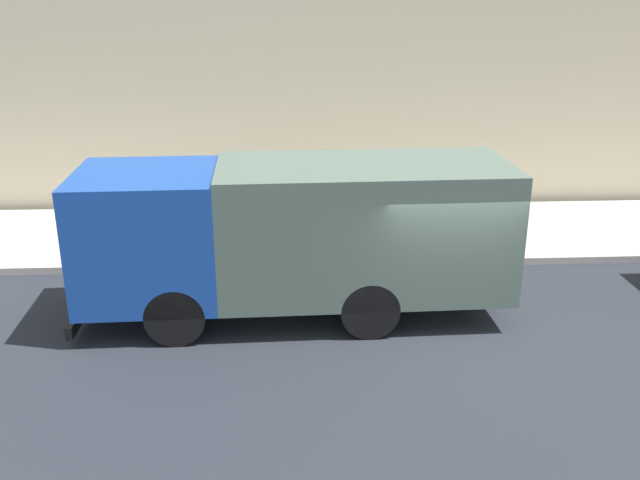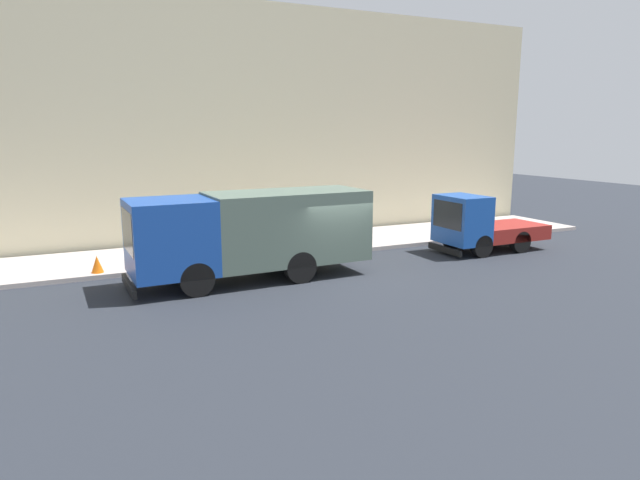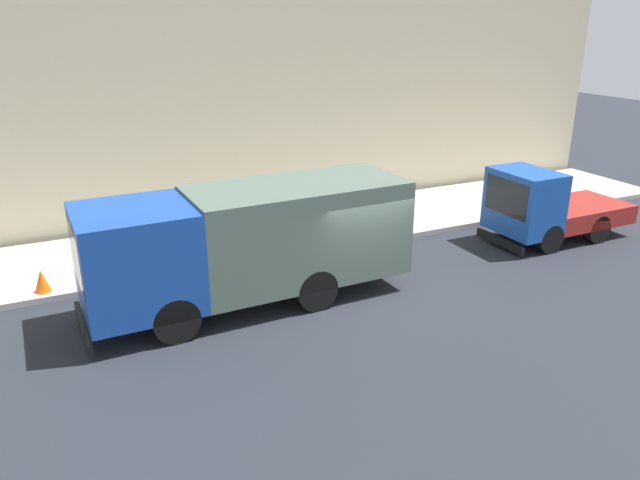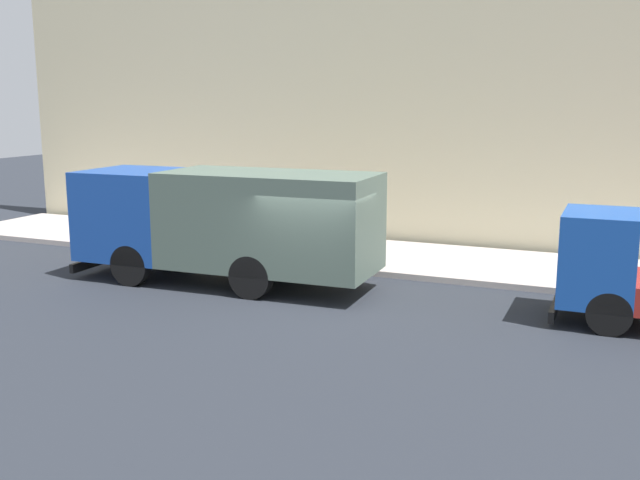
# 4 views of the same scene
# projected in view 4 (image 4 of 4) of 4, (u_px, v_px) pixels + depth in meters

# --- Properties ---
(ground) EXTENTS (80.00, 80.00, 0.00)m
(ground) POSITION_uv_depth(u_px,v_px,m) (311.00, 303.00, 16.94)
(ground) COLOR #24282F
(sidewalk) EXTENTS (4.29, 30.00, 0.16)m
(sidewalk) POSITION_uv_depth(u_px,v_px,m) (381.00, 256.00, 21.57)
(sidewalk) COLOR #B1A69F
(sidewalk) RESTS_ON ground
(building_facade) EXTENTS (0.50, 30.00, 10.39)m
(building_facade) POSITION_uv_depth(u_px,v_px,m) (410.00, 82.00, 22.99)
(building_facade) COLOR beige
(building_facade) RESTS_ON ground
(large_utility_truck) EXTENTS (2.62, 7.97, 2.90)m
(large_utility_truck) POSITION_uv_depth(u_px,v_px,m) (225.00, 220.00, 18.43)
(large_utility_truck) COLOR #19449F
(large_utility_truck) RESTS_ON ground
(pedestrian_walking) EXTENTS (0.53, 0.53, 1.64)m
(pedestrian_walking) POSITION_uv_depth(u_px,v_px,m) (256.00, 226.00, 21.35)
(pedestrian_walking) COLOR brown
(pedestrian_walking) RESTS_ON sidewalk
(traffic_cone_orange) EXTENTS (0.41, 0.41, 0.58)m
(traffic_cone_orange) POSITION_uv_depth(u_px,v_px,m) (137.00, 236.00, 22.76)
(traffic_cone_orange) COLOR orange
(traffic_cone_orange) RESTS_ON sidewalk
(street_sign_post) EXTENTS (0.44, 0.08, 2.31)m
(street_sign_post) POSITION_uv_depth(u_px,v_px,m) (317.00, 213.00, 20.32)
(street_sign_post) COLOR #4C5156
(street_sign_post) RESTS_ON sidewalk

